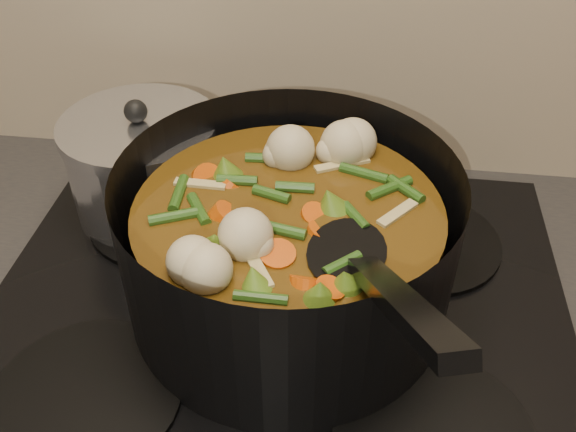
# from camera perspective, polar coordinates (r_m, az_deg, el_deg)

# --- Properties ---
(stovetop) EXTENTS (0.62, 0.54, 0.03)m
(stovetop) POSITION_cam_1_polar(r_m,az_deg,el_deg) (0.70, -1.09, -8.88)
(stovetop) COLOR black
(stovetop) RESTS_ON counter
(stockpot) EXTENTS (0.36, 0.44, 0.24)m
(stockpot) POSITION_cam_1_polar(r_m,az_deg,el_deg) (0.65, 0.04, -2.73)
(stockpot) COLOR black
(stockpot) RESTS_ON stovetop
(saucepan) EXTENTS (0.19, 0.19, 0.15)m
(saucepan) POSITION_cam_1_polar(r_m,az_deg,el_deg) (0.80, -12.60, 4.39)
(saucepan) COLOR silver
(saucepan) RESTS_ON stovetop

